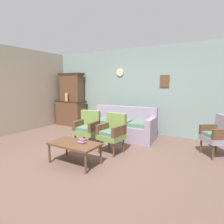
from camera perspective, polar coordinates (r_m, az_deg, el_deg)
The scene contains 11 objects.
ground_plane at distance 4.17m, azimuth -7.42°, elevation -13.63°, with size 7.68×7.68×0.00m, color brown.
wall_back_with_decor at distance 6.15m, azimuth 7.61°, elevation 6.53°, with size 6.40×0.09×2.70m.
side_cabinet at distance 7.30m, azimuth -12.44°, elevation -0.25°, with size 1.16×0.55×0.93m.
cabinet_upper_hutch at distance 7.28m, azimuth -12.27°, elevation 7.51°, with size 0.99×0.38×1.03m.
vase_on_cabinet at distance 7.12m, azimuth -13.74°, elevation 4.45°, with size 0.11×0.11×0.30m, color tan.
floral_couch at distance 5.49m, azimuth 2.94°, elevation -4.49°, with size 1.99×0.93×0.90m.
armchair_near_cabinet at distance 4.74m, azimuth -7.46°, elevation -4.54°, with size 0.57×0.54×0.90m.
armchair_near_couch_end at distance 4.29m, azimuth 0.14°, elevation -5.86°, with size 0.57×0.55×0.90m.
wingback_chair_by_fireplace at distance 4.68m, azimuth 29.69°, elevation -5.79°, with size 0.71×0.71×0.90m.
coffee_table at distance 3.81m, azimuth -11.35°, elevation -9.88°, with size 1.00×0.56×0.42m.
book_stack_on_table at distance 3.76m, azimuth -9.09°, elevation -8.70°, with size 0.16×0.12×0.08m.
Camera 1 is at (2.38, -3.03, 1.58)m, focal length 29.90 mm.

